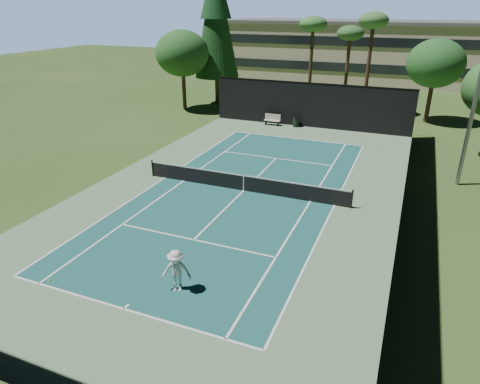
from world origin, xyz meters
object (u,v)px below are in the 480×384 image
object	(u,v)px
tennis_net	(244,182)
tennis_ball_a	(50,280)
tennis_ball_c	(256,177)
trash_bin	(296,122)
tennis_ball_b	(232,174)
tennis_ball_d	(233,159)
park_bench	(272,119)
player	(176,271)

from	to	relation	value
tennis_net	tennis_ball_a	world-z (taller)	tennis_net
tennis_ball_c	trash_bin	bearing A→B (deg)	94.25
tennis_ball_c	tennis_ball_b	bearing A→B (deg)	-172.72
tennis_ball_d	park_bench	bearing A→B (deg)	92.65
tennis_ball_a	tennis_ball_b	world-z (taller)	tennis_ball_a
tennis_ball_b	tennis_ball_c	distance (m)	1.59
tennis_ball_b	tennis_ball_c	xyz separation A→B (m)	(1.58, 0.20, -0.00)
player	tennis_ball_d	world-z (taller)	player
tennis_ball_a	tennis_ball_d	size ratio (longest dim) A/B	1.22
tennis_ball_d	trash_bin	bearing A→B (deg)	80.75
tennis_net	tennis_ball_d	bearing A→B (deg)	119.20
tennis_ball_a	player	bearing A→B (deg)	15.99
tennis_ball_b	trash_bin	bearing A→B (deg)	87.44
park_bench	trash_bin	bearing A→B (deg)	5.36
tennis_ball_c	trash_bin	world-z (taller)	trash_bin
tennis_ball_d	park_bench	distance (m)	10.42
tennis_ball_b	park_bench	size ratio (longest dim) A/B	0.05
tennis_ball_a	park_bench	world-z (taller)	park_bench
player	trash_bin	bearing A→B (deg)	77.95
player	tennis_ball_d	distance (m)	15.66
player	trash_bin	world-z (taller)	player
player	tennis_ball_c	world-z (taller)	player
park_bench	tennis_ball_d	bearing A→B (deg)	-87.35
tennis_ball_c	park_bench	xyz separation A→B (m)	(-3.19, 13.01, 0.52)
player	tennis_ball_b	world-z (taller)	player
player	tennis_ball_a	xyz separation A→B (m)	(-5.11, -1.46, -0.86)
tennis_net	park_bench	distance (m)	15.73
tennis_ball_d	trash_bin	xyz separation A→B (m)	(1.73, 10.60, 0.45)
tennis_net	tennis_ball_c	bearing A→B (deg)	92.06
tennis_ball_b	park_bench	xyz separation A→B (m)	(-1.61, 13.21, 0.51)
tennis_ball_a	tennis_ball_c	xyz separation A→B (m)	(3.76, 13.95, -0.01)
tennis_ball_c	trash_bin	distance (m)	13.26
tennis_net	tennis_ball_c	xyz separation A→B (m)	(-0.09, 2.38, -0.53)
tennis_net	trash_bin	distance (m)	15.63
player	park_bench	size ratio (longest dim) A/B	1.19
player	trash_bin	size ratio (longest dim) A/B	1.89
tennis_net	tennis_ball_d	xyz separation A→B (m)	(-2.79, 5.00, -0.53)
tennis_net	tennis_ball_c	world-z (taller)	tennis_net
tennis_ball_a	trash_bin	world-z (taller)	trash_bin
tennis_net	tennis_ball_b	world-z (taller)	tennis_net
tennis_net	tennis_ball_d	size ratio (longest dim) A/B	203.91
tennis_ball_b	trash_bin	world-z (taller)	trash_bin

